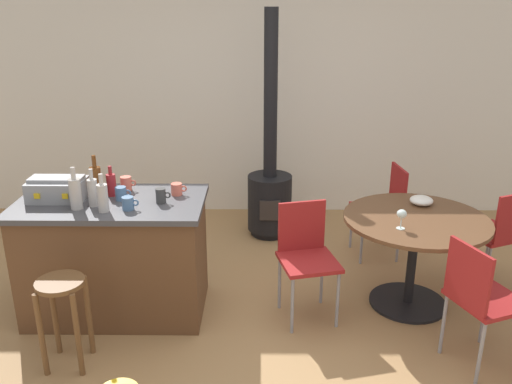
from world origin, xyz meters
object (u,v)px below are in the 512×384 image
object	(u,v)px
bottle_1	(112,184)
bottle_2	(76,193)
cup_1	(162,196)
folding_chair_near	(384,204)
bottle_4	(97,181)
cup_0	(122,193)
wine_glass	(402,215)
cup_2	(129,203)
serving_bowl	(422,200)
folding_chair_left	(481,295)
wood_stove	(270,186)
bottle_0	(103,197)
dining_table	(415,238)
folding_chair_right	(500,231)
folding_chair_far	(306,252)
bottle_3	(93,192)
toolbox	(58,189)
cup_4	(177,189)
kitchen_island	(116,256)
cup_3	(127,184)

from	to	relation	value
bottle_1	bottle_2	world-z (taller)	bottle_2
bottle_2	cup_1	bearing A→B (deg)	11.59
folding_chair_near	bottle_4	world-z (taller)	bottle_4
cup_0	wine_glass	bearing A→B (deg)	-3.50
bottle_4	cup_1	size ratio (longest dim) A/B	2.93
cup_2	serving_bowl	world-z (taller)	cup_2
folding_chair_left	wood_stove	xyz separation A→B (m)	(-1.28, 2.08, 0.00)
folding_chair_left	bottle_0	xyz separation A→B (m)	(-2.44, 0.44, 0.48)
folding_chair_near	wine_glass	size ratio (longest dim) A/B	5.92
dining_table	cup_2	size ratio (longest dim) A/B	9.28
folding_chair_near	folding_chair_right	distance (m)	1.01
folding_chair_left	cup_2	world-z (taller)	cup_2
folding_chair_right	dining_table	bearing A→B (deg)	-162.62
folding_chair_far	cup_1	distance (m)	1.13
bottle_3	toolbox	bearing A→B (deg)	156.98
cup_1	cup_4	bearing A→B (deg)	62.83
cup_4	bottle_4	bearing A→B (deg)	-174.18
toolbox	bottle_3	world-z (taller)	bottle_3
cup_2	toolbox	bearing A→B (deg)	160.65
bottle_0	dining_table	bearing A→B (deg)	7.89
folding_chair_far	cup_4	xyz separation A→B (m)	(-0.95, 0.15, 0.43)
wood_stove	wine_glass	xyz separation A→B (m)	(0.90, -1.54, 0.32)
serving_bowl	bottle_3	bearing A→B (deg)	-168.96
cup_0	serving_bowl	world-z (taller)	cup_0
cup_1	wine_glass	world-z (taller)	cup_1
bottle_0	wine_glass	world-z (taller)	bottle_0
folding_chair_far	bottle_3	size ratio (longest dim) A/B	3.20
bottle_2	cup_1	xyz separation A→B (m)	(0.56, 0.12, -0.06)
wood_stove	folding_chair_left	bearing A→B (deg)	-58.34
kitchen_island	cup_1	xyz separation A→B (m)	(0.38, -0.05, 0.50)
bottle_1	cup_3	bearing A→B (deg)	55.53
dining_table	cup_4	size ratio (longest dim) A/B	9.18
folding_chair_far	wood_stove	xyz separation A→B (m)	(-0.25, 1.46, 0.01)
kitchen_island	cup_0	bearing A→B (deg)	9.79
wood_stove	cup_2	distance (m)	1.94
folding_chair_near	bottle_1	xyz separation A→B (m)	(-2.22, -0.87, 0.49)
bottle_0	bottle_1	size ratio (longest dim) A/B	1.19
cup_3	cup_4	xyz separation A→B (m)	(0.40, -0.10, -0.01)
toolbox	bottle_2	distance (m)	0.26
dining_table	folding_chair_near	world-z (taller)	folding_chair_near
cup_2	wine_glass	size ratio (longest dim) A/B	0.81
folding_chair_right	cup_3	world-z (taller)	cup_3
bottle_0	bottle_1	world-z (taller)	bottle_0
bottle_1	bottle_4	xyz separation A→B (m)	(-0.10, -0.04, 0.04)
bottle_1	cup_0	distance (m)	0.13
kitchen_island	serving_bowl	world-z (taller)	kitchen_island
dining_table	folding_chair_near	xyz separation A→B (m)	(-0.03, 0.88, -0.06)
bottle_2	cup_2	distance (m)	0.37
toolbox	cup_0	world-z (taller)	toolbox
folding_chair_far	cup_1	size ratio (longest dim) A/B	7.97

